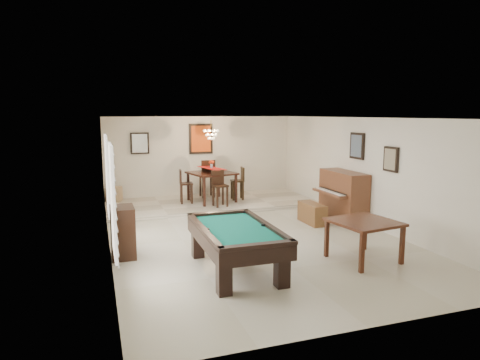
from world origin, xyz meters
TOP-DOWN VIEW (x-y plane):
  - ground_plane at (0.00, 0.00)m, footprint 6.00×9.00m
  - wall_back at (0.00, 4.50)m, footprint 6.00×0.04m
  - wall_front at (0.00, -4.50)m, footprint 6.00×0.04m
  - wall_left at (-3.00, 0.00)m, footprint 0.04×9.00m
  - wall_right at (3.00, 0.00)m, footprint 0.04×9.00m
  - ceiling at (0.00, 0.00)m, footprint 6.00×9.00m
  - dining_step at (0.00, 3.25)m, footprint 6.00×2.50m
  - window_left_front at (-2.97, -2.20)m, footprint 0.06×1.00m
  - window_left_rear at (-2.97, 0.60)m, footprint 0.06×1.00m
  - pool_table at (-0.97, -2.04)m, footprint 1.24×2.27m
  - square_table at (1.43, -2.30)m, footprint 1.23×1.23m
  - upright_piano at (2.56, 0.44)m, footprint 0.84×1.51m
  - piano_bench at (1.82, 0.42)m, footprint 0.36×0.91m
  - apothecary_chest at (-2.76, -0.67)m, footprint 0.43×0.65m
  - dining_table at (0.02, 3.25)m, footprint 1.44×1.44m
  - flower_vase at (0.02, 3.25)m, footprint 0.17×0.17m
  - dining_chair_south at (0.06, 2.51)m, footprint 0.42×0.42m
  - dining_chair_north at (0.05, 3.96)m, footprint 0.43×0.43m
  - dining_chair_west at (-0.74, 3.26)m, footprint 0.40×0.40m
  - dining_chair_east at (0.82, 3.27)m, footprint 0.41×0.41m
  - corner_bench at (-2.71, 4.19)m, footprint 0.49×0.56m
  - chandelier at (0.00, 3.20)m, footprint 0.44×0.44m
  - back_painting at (0.00, 4.46)m, footprint 0.75×0.06m
  - back_mirror at (-1.90, 4.46)m, footprint 0.55×0.06m
  - right_picture_upper at (2.96, 0.30)m, footprint 0.06×0.55m
  - right_picture_lower at (2.96, -1.00)m, footprint 0.06×0.45m

SIDE VIEW (x-z plane):
  - ground_plane at x=0.00m, z-range -0.02..0.00m
  - dining_step at x=0.00m, z-range 0.00..0.12m
  - piano_bench at x=1.82m, z-range 0.00..0.50m
  - corner_bench at x=-2.71m, z-range 0.12..0.54m
  - square_table at x=1.43m, z-range 0.00..0.75m
  - pool_table at x=-0.97m, z-range 0.00..0.75m
  - apothecary_chest at x=-2.76m, z-range 0.00..0.97m
  - dining_chair_east at x=0.82m, z-range 0.12..1.10m
  - dining_chair_west at x=-0.74m, z-range 0.12..1.10m
  - dining_table at x=0.02m, z-range 0.12..1.11m
  - dining_chair_south at x=0.06m, z-range 0.12..1.12m
  - upright_piano at x=2.56m, z-range 0.00..1.26m
  - dining_chair_north at x=0.05m, z-range 0.12..1.29m
  - flower_vase at x=0.02m, z-range 1.11..1.35m
  - wall_back at x=0.00m, z-range 0.00..2.60m
  - wall_front at x=0.00m, z-range 0.00..2.60m
  - wall_left at x=-3.00m, z-range 0.00..2.60m
  - wall_right at x=3.00m, z-range 0.00..2.60m
  - window_left_front at x=-2.97m, z-range 0.55..2.25m
  - window_left_rear at x=-2.97m, z-range 0.55..2.25m
  - right_picture_lower at x=2.96m, z-range 1.42..1.98m
  - back_mirror at x=-1.90m, z-range 1.48..2.12m
  - back_painting at x=0.00m, z-range 1.42..2.38m
  - right_picture_upper at x=2.96m, z-range 1.57..2.23m
  - chandelier at x=0.00m, z-range 1.90..2.50m
  - ceiling at x=0.00m, z-range 2.58..2.62m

